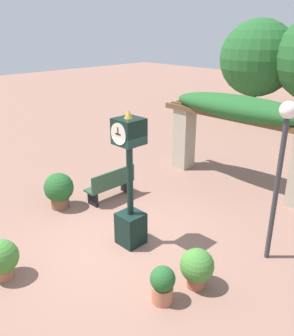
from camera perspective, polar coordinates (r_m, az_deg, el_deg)
ground_plane at (r=8.12m, az=-4.82°, el=-12.06°), size 60.00×60.00×0.00m
pedestal_clock at (r=7.48m, az=-2.74°, el=-3.12°), size 0.52×0.57×3.02m
pergola at (r=10.62m, az=14.62°, el=7.55°), size 5.18×1.14×2.70m
potted_plant_near_left at (r=9.62m, az=-13.94°, el=-3.34°), size 0.78×0.78×0.97m
potted_plant_near_right at (r=6.79m, az=8.01°, el=-15.44°), size 0.63×0.63×0.78m
potted_plant_far_left at (r=6.47m, az=2.52°, el=-18.07°), size 0.45×0.45×0.70m
potted_plant_far_right at (r=7.44m, az=-22.32°, el=-13.22°), size 0.66×0.66×0.81m
park_bench at (r=9.87m, az=-5.79°, el=-2.70°), size 0.42×1.48×0.89m
lamp_post at (r=7.07m, az=20.87°, el=2.53°), size 0.32×0.32×3.29m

